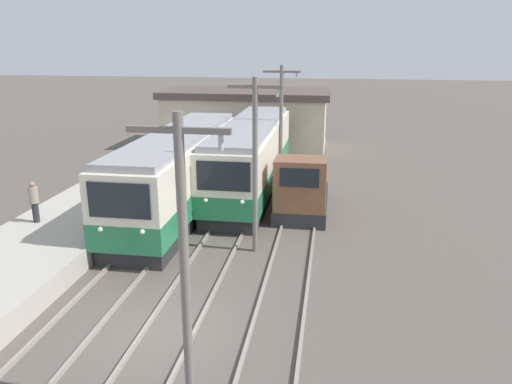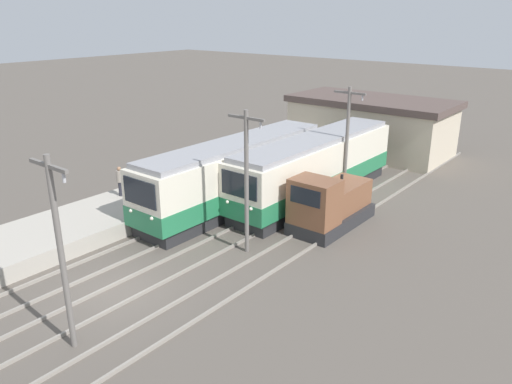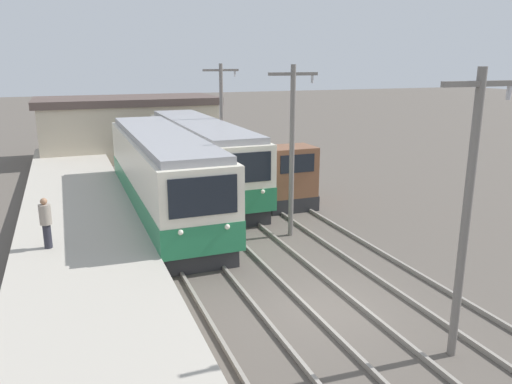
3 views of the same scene
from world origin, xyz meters
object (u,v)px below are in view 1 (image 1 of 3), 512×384
(commuter_train_center, at_px, (251,159))
(catenary_mast_mid, at_px, (255,160))
(catenary_mast_near, at_px, (185,263))
(shunting_locomotive, at_px, (302,188))
(person_on_platform, at_px, (34,200))
(commuter_train_left, at_px, (180,175))
(catenary_mast_far, at_px, (281,122))

(commuter_train_center, bearing_deg, catenary_mast_mid, -79.54)
(catenary_mast_near, bearing_deg, shunting_locomotive, 83.94)
(catenary_mast_mid, bearing_deg, person_on_platform, -177.86)
(shunting_locomotive, relative_size, person_on_platform, 3.10)
(shunting_locomotive, distance_m, catenary_mast_near, 14.34)
(commuter_train_left, relative_size, catenary_mast_near, 2.07)
(catenary_mast_near, relative_size, person_on_platform, 3.92)
(commuter_train_left, height_order, catenary_mast_far, catenary_mast_far)
(commuter_train_center, xyz_separation_m, person_on_platform, (-7.52, -8.51, 0.00))
(person_on_platform, bearing_deg, catenary_mast_near, -44.24)
(commuter_train_left, distance_m, person_on_platform, 6.57)
(shunting_locomotive, bearing_deg, commuter_train_center, 132.68)
(commuter_train_center, relative_size, catenary_mast_far, 2.09)
(commuter_train_center, xyz_separation_m, catenary_mast_near, (1.51, -17.30, 1.92))
(commuter_train_left, bearing_deg, shunting_locomotive, 6.76)
(catenary_mast_far, bearing_deg, catenary_mast_near, -90.00)
(commuter_train_center, xyz_separation_m, catenary_mast_far, (1.51, 0.96, 1.92))
(catenary_mast_far, bearing_deg, commuter_train_center, -147.46)
(commuter_train_center, distance_m, catenary_mast_near, 17.47)
(commuter_train_left, distance_m, catenary_mast_near, 14.16)
(catenary_mast_near, xyz_separation_m, catenary_mast_far, (0.00, 18.26, 0.00))
(shunting_locomotive, distance_m, person_on_platform, 11.77)
(commuter_train_left, xyz_separation_m, commuter_train_center, (2.80, 3.94, -0.03))
(shunting_locomotive, relative_size, catenary_mast_far, 0.79)
(catenary_mast_mid, bearing_deg, catenary_mast_far, 90.00)
(catenary_mast_near, bearing_deg, person_on_platform, 135.76)
(catenary_mast_mid, height_order, catenary_mast_far, same)
(shunting_locomotive, height_order, catenary_mast_mid, catenary_mast_mid)
(commuter_train_center, height_order, catenary_mast_far, catenary_mast_far)
(shunting_locomotive, height_order, catenary_mast_near, catenary_mast_near)
(catenary_mast_mid, relative_size, person_on_platform, 3.92)
(commuter_train_center, bearing_deg, person_on_platform, -131.48)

